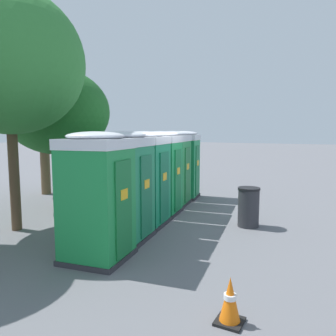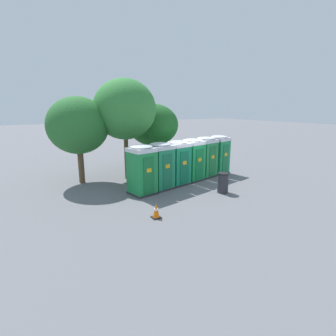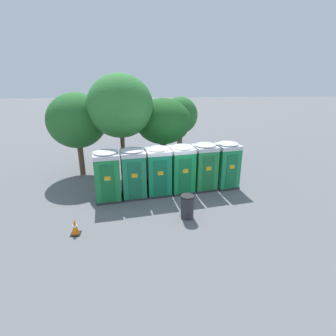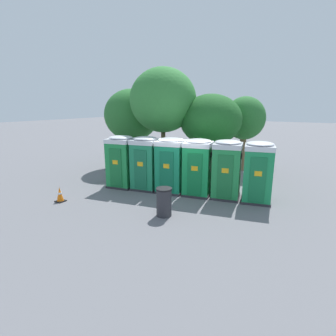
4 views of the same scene
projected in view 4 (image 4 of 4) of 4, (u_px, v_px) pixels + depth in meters
The scene contains 13 objects.
ground_plane at pixel (185, 191), 12.38m from camera, with size 120.00×120.00×0.00m, color slate.
portapotty_0 at pixel (122, 161), 12.85m from camera, with size 1.40×1.37×2.54m.
portapotty_1 at pixel (146, 163), 12.48m from camera, with size 1.37×1.37×2.54m.
portapotty_2 at pixel (171, 165), 12.07m from camera, with size 1.40×1.38×2.54m.
portapotty_3 at pixel (198, 167), 11.65m from camera, with size 1.38×1.39×2.54m.
portapotty_4 at pixel (227, 169), 11.27m from camera, with size 1.39×1.39×2.54m.
portapotty_5 at pixel (258, 172), 10.81m from camera, with size 1.39×1.41×2.54m.
street_tree_0 at pixel (245, 119), 15.69m from camera, with size 2.44×2.44×4.48m.
street_tree_1 at pixel (211, 120), 14.49m from camera, with size 3.41×3.41×4.58m.
street_tree_2 at pixel (132, 115), 16.51m from camera, with size 3.42×3.42×4.96m.
street_tree_3 at pixel (163, 100), 14.57m from camera, with size 3.70×3.70×6.00m.
trash_can at pixel (164, 202), 9.53m from camera, with size 0.59×0.59×1.05m.
traffic_cone at pixel (60, 194), 10.98m from camera, with size 0.36×0.36×0.64m.
Camera 4 is at (5.13, -10.63, 3.96)m, focal length 28.00 mm.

